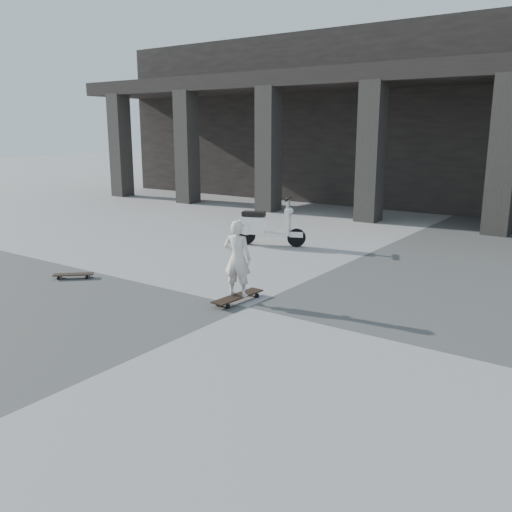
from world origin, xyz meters
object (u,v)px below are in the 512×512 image
Objects in this scene: child at (237,258)px; scooter at (259,226)px; skateboard_spare at (73,275)px; longboard at (238,297)px.

child reaches higher than scooter.
scooter reaches higher than skateboard_spare.
child reaches higher than longboard.
skateboard_spare is at bearing -3.02° from child.
child is at bearing -81.63° from scooter.
child is (3.29, 0.64, 0.64)m from skateboard_spare.
longboard is 0.66× the size of scooter.
skateboard_spare is (-3.29, -0.64, -0.02)m from longboard.
skateboard_spare is at bearing -126.14° from scooter.
longboard is 0.63m from child.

